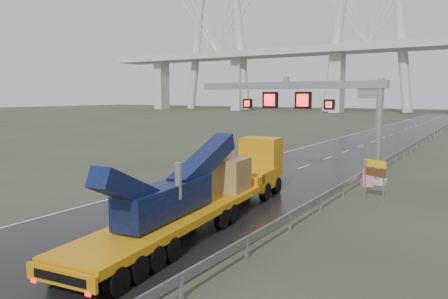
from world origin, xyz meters
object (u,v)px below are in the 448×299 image
Objects in this scene: exit_sign_pair at (375,172)px; striped_barrier at (368,177)px; sign_gantry at (312,101)px; heavy_haul_truck at (217,185)px.

striped_barrier is (-1.31, 4.04, -1.11)m from exit_sign_pair.
sign_gantry is 12.36× the size of striped_barrier.
striped_barrier is at bearing -15.69° from sign_gantry.
exit_sign_pair is (5.95, 7.42, 0.11)m from heavy_haul_truck.
exit_sign_pair reaches higher than striped_barrier.
sign_gantry reaches higher than heavy_haul_truck.
sign_gantry is 6.88m from striped_barrier.
exit_sign_pair is (5.85, -5.31, -3.90)m from sign_gantry.
sign_gantry is 6.10× the size of exit_sign_pair.
striped_barrier is at bearing 61.14° from heavy_haul_truck.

